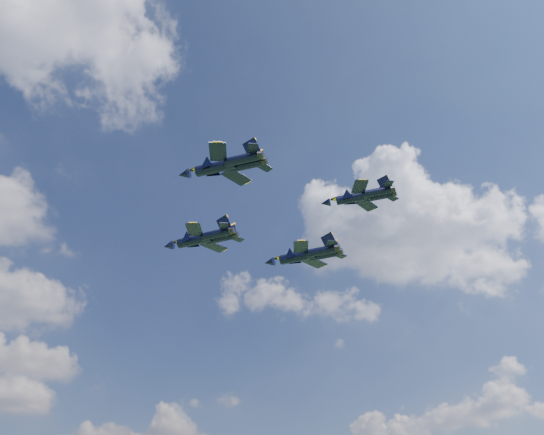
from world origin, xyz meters
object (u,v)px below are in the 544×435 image
Objects in this scene: jet_lead at (193,240)px; jet_slot at (351,198)px; jet_left at (213,168)px; jet_right at (295,257)px.

jet_slot is at bearing -91.23° from jet_lead.
jet_left is 0.83× the size of jet_right.
jet_slot is (-5.72, -23.46, 0.45)m from jet_right.
jet_left is (-9.21, -24.17, -0.57)m from jet_lead.
jet_left is at bearing -178.30° from jet_right.
jet_lead is 25.87m from jet_left.
jet_lead is 1.25× the size of jet_slot.
jet_right is at bearing -42.71° from jet_lead.
jet_right is 24.15m from jet_slot.
jet_right is (21.79, -4.45, 0.77)m from jet_lead.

